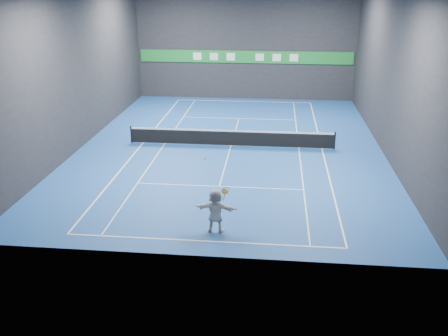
# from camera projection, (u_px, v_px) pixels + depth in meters

# --- Properties ---
(ground) EXTENTS (26.00, 26.00, 0.00)m
(ground) POSITION_uv_depth(u_px,v_px,m) (231.00, 146.00, 30.44)
(ground) COLOR #1B4A97
(ground) RESTS_ON ground
(wall_back) EXTENTS (18.00, 0.10, 9.00)m
(wall_back) POSITION_uv_depth(u_px,v_px,m) (245.00, 44.00, 40.93)
(wall_back) COLOR #252528
(wall_back) RESTS_ON ground
(wall_front) EXTENTS (18.00, 0.10, 9.00)m
(wall_front) POSITION_uv_depth(u_px,v_px,m) (197.00, 139.00, 16.76)
(wall_front) COLOR #252528
(wall_front) RESTS_ON ground
(wall_left) EXTENTS (0.10, 26.00, 9.00)m
(wall_left) POSITION_uv_depth(u_px,v_px,m) (81.00, 69.00, 29.71)
(wall_left) COLOR #252528
(wall_left) RESTS_ON ground
(wall_right) EXTENTS (0.10, 26.00, 9.00)m
(wall_right) POSITION_uv_depth(u_px,v_px,m) (391.00, 75.00, 27.98)
(wall_right) COLOR #252528
(wall_right) RESTS_ON ground
(baseline_near) EXTENTS (10.98, 0.08, 0.01)m
(baseline_near) POSITION_uv_depth(u_px,v_px,m) (204.00, 241.00, 19.39)
(baseline_near) COLOR white
(baseline_near) RESTS_ON ground
(baseline_far) EXTENTS (10.98, 0.08, 0.01)m
(baseline_far) POSITION_uv_depth(u_px,v_px,m) (244.00, 101.00, 41.50)
(baseline_far) COLOR white
(baseline_far) RESTS_ON ground
(sideline_doubles_left) EXTENTS (0.08, 23.78, 0.01)m
(sideline_doubles_left) POSITION_uv_depth(u_px,v_px,m) (143.00, 143.00, 30.97)
(sideline_doubles_left) COLOR white
(sideline_doubles_left) RESTS_ON ground
(sideline_doubles_right) EXTENTS (0.08, 23.78, 0.01)m
(sideline_doubles_right) POSITION_uv_depth(u_px,v_px,m) (322.00, 149.00, 29.91)
(sideline_doubles_right) COLOR white
(sideline_doubles_right) RESTS_ON ground
(sideline_singles_left) EXTENTS (0.06, 23.78, 0.01)m
(sideline_singles_left) POSITION_uv_depth(u_px,v_px,m) (165.00, 144.00, 30.84)
(sideline_singles_left) COLOR white
(sideline_singles_left) RESTS_ON ground
(sideline_singles_right) EXTENTS (0.06, 23.78, 0.01)m
(sideline_singles_right) POSITION_uv_depth(u_px,v_px,m) (299.00, 148.00, 30.05)
(sideline_singles_right) COLOR white
(sideline_singles_right) RESTS_ON ground
(service_line_near) EXTENTS (8.23, 0.06, 0.01)m
(service_line_near) POSITION_uv_depth(u_px,v_px,m) (219.00, 186.00, 24.49)
(service_line_near) COLOR white
(service_line_near) RESTS_ON ground
(service_line_far) EXTENTS (8.23, 0.06, 0.01)m
(service_line_far) POSITION_uv_depth(u_px,v_px,m) (239.00, 118.00, 36.39)
(service_line_far) COLOR white
(service_line_far) RESTS_ON ground
(center_service_line) EXTENTS (0.06, 12.80, 0.01)m
(center_service_line) POSITION_uv_depth(u_px,v_px,m) (231.00, 146.00, 30.44)
(center_service_line) COLOR white
(center_service_line) RESTS_ON ground
(player) EXTENTS (1.73, 0.66, 1.83)m
(player) POSITION_uv_depth(u_px,v_px,m) (216.00, 211.00, 19.82)
(player) COLOR silver
(player) RESTS_ON ground
(tennis_ball) EXTENTS (0.06, 0.06, 0.06)m
(tennis_ball) POSITION_uv_depth(u_px,v_px,m) (205.00, 159.00, 19.16)
(tennis_ball) COLOR yellow
(tennis_ball) RESTS_ON player
(tennis_net) EXTENTS (12.50, 0.10, 1.07)m
(tennis_net) POSITION_uv_depth(u_px,v_px,m) (231.00, 137.00, 30.25)
(tennis_net) COLOR black
(tennis_net) RESTS_ON ground
(sponsor_banner) EXTENTS (17.64, 0.11, 1.00)m
(sponsor_banner) POSITION_uv_depth(u_px,v_px,m) (245.00, 57.00, 41.23)
(sponsor_banner) COLOR #1D8631
(sponsor_banner) RESTS_ON wall_back
(tennis_racket) EXTENTS (0.44, 0.38, 0.62)m
(tennis_racket) POSITION_uv_depth(u_px,v_px,m) (225.00, 192.00, 19.53)
(tennis_racket) COLOR red
(tennis_racket) RESTS_ON player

